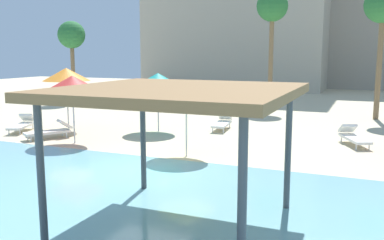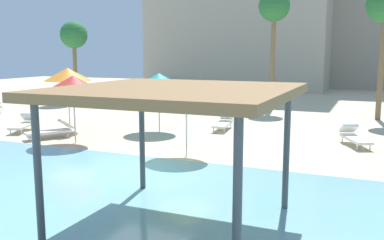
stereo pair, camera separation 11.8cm
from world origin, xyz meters
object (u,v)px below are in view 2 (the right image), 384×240
object	(u,v)px
shade_pavilion	(176,96)
beach_umbrella_orange_5	(68,74)
beach_umbrella_yellow_1	(186,91)
palm_tree_1	(274,9)
lounge_chair_0	(24,124)
lounge_chair_4	(354,137)
lounge_chair_5	(223,122)
palm_tree_0	(74,37)
beach_umbrella_teal_0	(159,80)
beach_umbrella_red_2	(73,83)
lounge_chair_3	(52,130)

from	to	relation	value
shade_pavilion	beach_umbrella_orange_5	distance (m)	12.39
beach_umbrella_yellow_1	palm_tree_1	distance (m)	13.93
lounge_chair_0	lounge_chair_4	xyz separation A→B (m)	(13.88, 2.68, 0.00)
lounge_chair_4	lounge_chair_5	xyz separation A→B (m)	(-5.71, 1.24, 0.00)
shade_pavilion	lounge_chair_5	world-z (taller)	shade_pavilion
lounge_chair_0	palm_tree_0	bearing A→B (deg)	-175.02
beach_umbrella_teal_0	palm_tree_0	size ratio (longest dim) A/B	0.46
shade_pavilion	lounge_chair_0	distance (m)	13.21
beach_umbrella_red_2	beach_umbrella_orange_5	bearing A→B (deg)	132.79
beach_umbrella_red_2	lounge_chair_4	size ratio (longest dim) A/B	1.34
palm_tree_0	beach_umbrella_orange_5	bearing A→B (deg)	-53.25
lounge_chair_3	palm_tree_1	bearing A→B (deg)	-174.51
lounge_chair_4	lounge_chair_5	distance (m)	5.84
lounge_chair_0	beach_umbrella_red_2	bearing A→B (deg)	50.68
beach_umbrella_red_2	palm_tree_1	world-z (taller)	palm_tree_1
beach_umbrella_orange_5	lounge_chair_3	xyz separation A→B (m)	(0.68, -1.94, -2.20)
beach_umbrella_orange_5	palm_tree_1	world-z (taller)	palm_tree_1
beach_umbrella_red_2	shade_pavilion	bearing A→B (deg)	-39.21
lounge_chair_4	palm_tree_1	distance (m)	12.09
lounge_chair_0	palm_tree_1	distance (m)	15.78
palm_tree_0	palm_tree_1	size ratio (longest dim) A/B	0.78
lounge_chair_3	lounge_chair_5	world-z (taller)	same
beach_umbrella_yellow_1	beach_umbrella_red_2	xyz separation A→B (m)	(-4.89, 0.27, 0.10)
beach_umbrella_red_2	palm_tree_1	bearing A→B (deg)	69.95
lounge_chair_3	lounge_chair_4	size ratio (longest dim) A/B	0.98
beach_umbrella_teal_0	lounge_chair_5	size ratio (longest dim) A/B	1.34
lounge_chair_3	palm_tree_1	distance (m)	15.30
beach_umbrella_teal_0	beach_umbrella_orange_5	xyz separation A→B (m)	(-4.05, -1.17, 0.22)
beach_umbrella_yellow_1	shade_pavilion	bearing A→B (deg)	-67.99
shade_pavilion	lounge_chair_0	xyz separation A→B (m)	(-10.94, 7.03, -2.34)
palm_tree_0	lounge_chair_4	bearing A→B (deg)	-21.60
palm_tree_0	shade_pavilion	bearing A→B (deg)	-46.99
lounge_chair_3	lounge_chair_4	world-z (taller)	same
beach_umbrella_teal_0	lounge_chair_0	bearing A→B (deg)	-157.76
lounge_chair_0	lounge_chair_3	xyz separation A→B (m)	(2.32, -0.80, 0.00)
lounge_chair_3	palm_tree_1	world-z (taller)	palm_tree_1
beach_umbrella_red_2	lounge_chair_3	xyz separation A→B (m)	(-1.50, 0.41, -2.01)
beach_umbrella_orange_5	palm_tree_0	size ratio (longest dim) A/B	0.50
beach_umbrella_red_2	palm_tree_0	distance (m)	14.68
shade_pavilion	palm_tree_1	world-z (taller)	palm_tree_1
lounge_chair_4	palm_tree_0	distance (m)	20.89
beach_umbrella_orange_5	lounge_chair_4	world-z (taller)	beach_umbrella_orange_5
beach_umbrella_yellow_1	palm_tree_0	bearing A→B (deg)	139.81
beach_umbrella_yellow_1	beach_umbrella_red_2	size ratio (longest dim) A/B	0.95
lounge_chair_4	lounge_chair_5	world-z (taller)	same
beach_umbrella_teal_0	shade_pavilion	bearing A→B (deg)	-60.61
shade_pavilion	beach_umbrella_teal_0	distance (m)	10.74
beach_umbrella_yellow_1	lounge_chair_5	xyz separation A→B (m)	(-0.53, 5.40, -1.91)
lounge_chair_3	lounge_chair_5	distance (m)	7.51
shade_pavilion	lounge_chair_3	world-z (taller)	shade_pavilion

